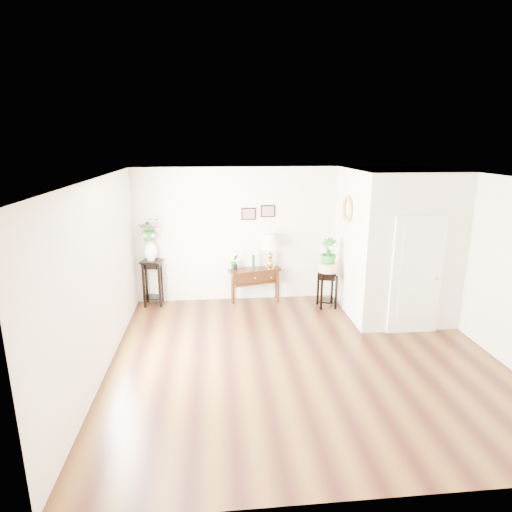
{
  "coord_description": "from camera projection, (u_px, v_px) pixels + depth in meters",
  "views": [
    {
      "loc": [
        -1.34,
        -5.95,
        3.3
      ],
      "look_at": [
        -0.64,
        1.3,
        1.33
      ],
      "focal_mm": 30.0,
      "sensor_mm": 36.0,
      "label": 1
    }
  ],
  "objects": [
    {
      "name": "ceiling",
      "position": [
        310.0,
        178.0,
        5.98
      ],
      "size": [
        6.0,
        5.5,
        0.02
      ],
      "primitive_type": "cube",
      "color": "white",
      "rests_on": "ground"
    },
    {
      "name": "plant_stand_a",
      "position": [
        153.0,
        283.0,
        8.8
      ],
      "size": [
        0.46,
        0.46,
        0.96
      ],
      "primitive_type": "cube",
      "rotation": [
        0.0,
        0.0,
        -0.26
      ],
      "color": "black",
      "rests_on": "floor"
    },
    {
      "name": "narcissus",
      "position": [
        329.0,
        252.0,
        8.5
      ],
      "size": [
        0.37,
        0.37,
        0.56
      ],
      "primitive_type": "imported",
      "rotation": [
        0.0,
        0.0,
        -0.21
      ],
      "color": "#1E701C",
      "rests_on": "ceramic_bowl"
    },
    {
      "name": "table_lamp",
      "position": [
        270.0,
        252.0,
        8.88
      ],
      "size": [
        0.56,
        0.56,
        0.74
      ],
      "primitive_type": "cube",
      "rotation": [
        0.0,
        0.0,
        -0.42
      ],
      "color": "tan",
      "rests_on": "console_table"
    },
    {
      "name": "wall_left",
      "position": [
        99.0,
        280.0,
        6.06
      ],
      "size": [
        0.02,
        5.5,
        2.8
      ],
      "primitive_type": "cube",
      "color": "silver",
      "rests_on": "ground"
    },
    {
      "name": "wall_ornament",
      "position": [
        347.0,
        209.0,
        8.11
      ],
      "size": [
        0.07,
        0.51,
        0.51
      ],
      "primitive_type": "torus",
      "rotation": [
        0.0,
        1.57,
        0.0
      ],
      "color": "#D1AF55",
      "rests_on": "partition"
    },
    {
      "name": "wall_right",
      "position": [
        497.0,
        268.0,
        6.62
      ],
      "size": [
        0.02,
        5.5,
        2.8
      ],
      "primitive_type": "cube",
      "color": "silver",
      "rests_on": "ground"
    },
    {
      "name": "wall_back",
      "position": [
        279.0,
        234.0,
        8.98
      ],
      "size": [
        6.0,
        0.02,
        2.8
      ],
      "primitive_type": "cube",
      "color": "silver",
      "rests_on": "ground"
    },
    {
      "name": "floor",
      "position": [
        304.0,
        358.0,
        6.71
      ],
      "size": [
        6.0,
        5.5,
        0.02
      ],
      "primitive_type": "cube",
      "color": "brown",
      "rests_on": "ground"
    },
    {
      "name": "partition",
      "position": [
        394.0,
        243.0,
        8.24
      ],
      "size": [
        1.8,
        1.95,
        2.8
      ],
      "primitive_type": "cube",
      "color": "silver",
      "rests_on": "floor"
    },
    {
      "name": "art_print_left",
      "position": [
        249.0,
        214.0,
        8.79
      ],
      "size": [
        0.3,
        0.02,
        0.25
      ],
      "primitive_type": "cube",
      "color": "black",
      "rests_on": "wall_back"
    },
    {
      "name": "porcelain_vase",
      "position": [
        151.0,
        249.0,
        8.62
      ],
      "size": [
        0.31,
        0.31,
        0.46
      ],
      "primitive_type": null,
      "rotation": [
        0.0,
        0.0,
        0.19
      ],
      "color": "white",
      "rests_on": "plant_stand_a"
    },
    {
      "name": "plant_stand_b",
      "position": [
        327.0,
        289.0,
        8.7
      ],
      "size": [
        0.45,
        0.45,
        0.76
      ],
      "primitive_type": "cube",
      "rotation": [
        0.0,
        0.0,
        -0.29
      ],
      "color": "black",
      "rests_on": "floor"
    },
    {
      "name": "console_table",
      "position": [
        255.0,
        285.0,
        9.03
      ],
      "size": [
        1.13,
        0.63,
        0.71
      ],
      "primitive_type": "cube",
      "rotation": [
        0.0,
        0.0,
        0.27
      ],
      "color": "black",
      "rests_on": "floor"
    },
    {
      "name": "green_vase",
      "position": [
        253.0,
        261.0,
        8.89
      ],
      "size": [
        0.08,
        0.08,
        0.3
      ],
      "primitive_type": "cylinder",
      "rotation": [
        0.0,
        0.0,
        0.35
      ],
      "color": "#143E1D",
      "rests_on": "console_table"
    },
    {
      "name": "art_print_right",
      "position": [
        268.0,
        211.0,
        8.81
      ],
      "size": [
        0.3,
        0.02,
        0.25
      ],
      "primitive_type": "cube",
      "color": "black",
      "rests_on": "wall_back"
    },
    {
      "name": "lily_arrangement",
      "position": [
        149.0,
        229.0,
        8.51
      ],
      "size": [
        0.52,
        0.48,
        0.48
      ],
      "primitive_type": "imported",
      "rotation": [
        0.0,
        0.0,
        0.29
      ],
      "color": "#1E701C",
      "rests_on": "porcelain_vase"
    },
    {
      "name": "door",
      "position": [
        416.0,
        276.0,
        7.38
      ],
      "size": [
        0.9,
        0.05,
        2.1
      ],
      "primitive_type": "cube",
      "color": "white",
      "rests_on": "floor"
    },
    {
      "name": "ceramic_bowl",
      "position": [
        328.0,
        268.0,
        8.58
      ],
      "size": [
        0.43,
        0.43,
        0.18
      ],
      "primitive_type": "cylinder",
      "rotation": [
        0.0,
        0.0,
        0.09
      ],
      "color": "beige",
      "rests_on": "plant_stand_b"
    },
    {
      "name": "wall_front",
      "position": [
        374.0,
        368.0,
        3.7
      ],
      "size": [
        6.0,
        0.02,
        2.8
      ],
      "primitive_type": "cube",
      "color": "silver",
      "rests_on": "ground"
    },
    {
      "name": "potted_plant",
      "position": [
        234.0,
        262.0,
        8.86
      ],
      "size": [
        0.2,
        0.18,
        0.31
      ],
      "primitive_type": "imported",
      "rotation": [
        0.0,
        0.0,
        0.31
      ],
      "color": "#1E701C",
      "rests_on": "console_table"
    }
  ]
}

